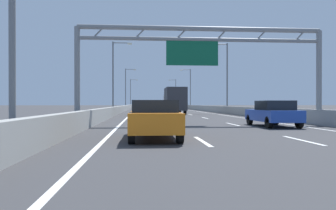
% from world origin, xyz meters
% --- Properties ---
extents(ground_plane, '(260.00, 260.00, 0.00)m').
position_xyz_m(ground_plane, '(0.00, 100.00, 0.00)').
color(ground_plane, '#38383A').
extents(lane_dash_left_1, '(0.16, 3.00, 0.01)m').
position_xyz_m(lane_dash_left_1, '(-1.80, 12.50, 0.01)').
color(lane_dash_left_1, white).
rests_on(lane_dash_left_1, ground_plane).
extents(lane_dash_left_2, '(0.16, 3.00, 0.01)m').
position_xyz_m(lane_dash_left_2, '(-1.80, 21.50, 0.01)').
color(lane_dash_left_2, white).
rests_on(lane_dash_left_2, ground_plane).
extents(lane_dash_left_3, '(0.16, 3.00, 0.01)m').
position_xyz_m(lane_dash_left_3, '(-1.80, 30.50, 0.01)').
color(lane_dash_left_3, white).
rests_on(lane_dash_left_3, ground_plane).
extents(lane_dash_left_4, '(0.16, 3.00, 0.01)m').
position_xyz_m(lane_dash_left_4, '(-1.80, 39.50, 0.01)').
color(lane_dash_left_4, white).
rests_on(lane_dash_left_4, ground_plane).
extents(lane_dash_left_5, '(0.16, 3.00, 0.01)m').
position_xyz_m(lane_dash_left_5, '(-1.80, 48.50, 0.01)').
color(lane_dash_left_5, white).
rests_on(lane_dash_left_5, ground_plane).
extents(lane_dash_left_6, '(0.16, 3.00, 0.01)m').
position_xyz_m(lane_dash_left_6, '(-1.80, 57.50, 0.01)').
color(lane_dash_left_6, white).
rests_on(lane_dash_left_6, ground_plane).
extents(lane_dash_left_7, '(0.16, 3.00, 0.01)m').
position_xyz_m(lane_dash_left_7, '(-1.80, 66.50, 0.01)').
color(lane_dash_left_7, white).
rests_on(lane_dash_left_7, ground_plane).
extents(lane_dash_left_8, '(0.16, 3.00, 0.01)m').
position_xyz_m(lane_dash_left_8, '(-1.80, 75.50, 0.01)').
color(lane_dash_left_8, white).
rests_on(lane_dash_left_8, ground_plane).
extents(lane_dash_left_9, '(0.16, 3.00, 0.01)m').
position_xyz_m(lane_dash_left_9, '(-1.80, 84.50, 0.01)').
color(lane_dash_left_9, white).
rests_on(lane_dash_left_9, ground_plane).
extents(lane_dash_left_10, '(0.16, 3.00, 0.01)m').
position_xyz_m(lane_dash_left_10, '(-1.80, 93.50, 0.01)').
color(lane_dash_left_10, white).
rests_on(lane_dash_left_10, ground_plane).
extents(lane_dash_left_11, '(0.16, 3.00, 0.01)m').
position_xyz_m(lane_dash_left_11, '(-1.80, 102.50, 0.01)').
color(lane_dash_left_11, white).
rests_on(lane_dash_left_11, ground_plane).
extents(lane_dash_left_12, '(0.16, 3.00, 0.01)m').
position_xyz_m(lane_dash_left_12, '(-1.80, 111.50, 0.01)').
color(lane_dash_left_12, white).
rests_on(lane_dash_left_12, ground_plane).
extents(lane_dash_left_13, '(0.16, 3.00, 0.01)m').
position_xyz_m(lane_dash_left_13, '(-1.80, 120.50, 0.01)').
color(lane_dash_left_13, white).
rests_on(lane_dash_left_13, ground_plane).
extents(lane_dash_left_14, '(0.16, 3.00, 0.01)m').
position_xyz_m(lane_dash_left_14, '(-1.80, 129.50, 0.01)').
color(lane_dash_left_14, white).
rests_on(lane_dash_left_14, ground_plane).
extents(lane_dash_left_15, '(0.16, 3.00, 0.01)m').
position_xyz_m(lane_dash_left_15, '(-1.80, 138.50, 0.01)').
color(lane_dash_left_15, white).
rests_on(lane_dash_left_15, ground_plane).
extents(lane_dash_left_16, '(0.16, 3.00, 0.01)m').
position_xyz_m(lane_dash_left_16, '(-1.80, 147.50, 0.01)').
color(lane_dash_left_16, white).
rests_on(lane_dash_left_16, ground_plane).
extents(lane_dash_left_17, '(0.16, 3.00, 0.01)m').
position_xyz_m(lane_dash_left_17, '(-1.80, 156.50, 0.01)').
color(lane_dash_left_17, white).
rests_on(lane_dash_left_17, ground_plane).
extents(lane_dash_right_1, '(0.16, 3.00, 0.01)m').
position_xyz_m(lane_dash_right_1, '(1.80, 12.50, 0.01)').
color(lane_dash_right_1, white).
rests_on(lane_dash_right_1, ground_plane).
extents(lane_dash_right_2, '(0.16, 3.00, 0.01)m').
position_xyz_m(lane_dash_right_2, '(1.80, 21.50, 0.01)').
color(lane_dash_right_2, white).
rests_on(lane_dash_right_2, ground_plane).
extents(lane_dash_right_3, '(0.16, 3.00, 0.01)m').
position_xyz_m(lane_dash_right_3, '(1.80, 30.50, 0.01)').
color(lane_dash_right_3, white).
rests_on(lane_dash_right_3, ground_plane).
extents(lane_dash_right_4, '(0.16, 3.00, 0.01)m').
position_xyz_m(lane_dash_right_4, '(1.80, 39.50, 0.01)').
color(lane_dash_right_4, white).
rests_on(lane_dash_right_4, ground_plane).
extents(lane_dash_right_5, '(0.16, 3.00, 0.01)m').
position_xyz_m(lane_dash_right_5, '(1.80, 48.50, 0.01)').
color(lane_dash_right_5, white).
rests_on(lane_dash_right_5, ground_plane).
extents(lane_dash_right_6, '(0.16, 3.00, 0.01)m').
position_xyz_m(lane_dash_right_6, '(1.80, 57.50, 0.01)').
color(lane_dash_right_6, white).
rests_on(lane_dash_right_6, ground_plane).
extents(lane_dash_right_7, '(0.16, 3.00, 0.01)m').
position_xyz_m(lane_dash_right_7, '(1.80, 66.50, 0.01)').
color(lane_dash_right_7, white).
rests_on(lane_dash_right_7, ground_plane).
extents(lane_dash_right_8, '(0.16, 3.00, 0.01)m').
position_xyz_m(lane_dash_right_8, '(1.80, 75.50, 0.01)').
color(lane_dash_right_8, white).
rests_on(lane_dash_right_8, ground_plane).
extents(lane_dash_right_9, '(0.16, 3.00, 0.01)m').
position_xyz_m(lane_dash_right_9, '(1.80, 84.50, 0.01)').
color(lane_dash_right_9, white).
rests_on(lane_dash_right_9, ground_plane).
extents(lane_dash_right_10, '(0.16, 3.00, 0.01)m').
position_xyz_m(lane_dash_right_10, '(1.80, 93.50, 0.01)').
color(lane_dash_right_10, white).
rests_on(lane_dash_right_10, ground_plane).
extents(lane_dash_right_11, '(0.16, 3.00, 0.01)m').
position_xyz_m(lane_dash_right_11, '(1.80, 102.50, 0.01)').
color(lane_dash_right_11, white).
rests_on(lane_dash_right_11, ground_plane).
extents(lane_dash_right_12, '(0.16, 3.00, 0.01)m').
position_xyz_m(lane_dash_right_12, '(1.80, 111.50, 0.01)').
color(lane_dash_right_12, white).
rests_on(lane_dash_right_12, ground_plane).
extents(lane_dash_right_13, '(0.16, 3.00, 0.01)m').
position_xyz_m(lane_dash_right_13, '(1.80, 120.50, 0.01)').
color(lane_dash_right_13, white).
rests_on(lane_dash_right_13, ground_plane).
extents(lane_dash_right_14, '(0.16, 3.00, 0.01)m').
position_xyz_m(lane_dash_right_14, '(1.80, 129.50, 0.01)').
color(lane_dash_right_14, white).
rests_on(lane_dash_right_14, ground_plane).
extents(lane_dash_right_15, '(0.16, 3.00, 0.01)m').
position_xyz_m(lane_dash_right_15, '(1.80, 138.50, 0.01)').
color(lane_dash_right_15, white).
rests_on(lane_dash_right_15, ground_plane).
extents(lane_dash_right_16, '(0.16, 3.00, 0.01)m').
position_xyz_m(lane_dash_right_16, '(1.80, 147.50, 0.01)').
color(lane_dash_right_16, white).
rests_on(lane_dash_right_16, ground_plane).
extents(lane_dash_right_17, '(0.16, 3.00, 0.01)m').
position_xyz_m(lane_dash_right_17, '(1.80, 156.50, 0.01)').
color(lane_dash_right_17, white).
rests_on(lane_dash_right_17, ground_plane).
extents(edge_line_left, '(0.16, 176.00, 0.01)m').
position_xyz_m(edge_line_left, '(-5.25, 88.00, 0.01)').
color(edge_line_left, white).
rests_on(edge_line_left, ground_plane).
extents(edge_line_right, '(0.16, 176.00, 0.01)m').
position_xyz_m(edge_line_right, '(5.25, 88.00, 0.01)').
color(edge_line_right, white).
rests_on(edge_line_right, ground_plane).
extents(barrier_left, '(0.45, 220.00, 0.95)m').
position_xyz_m(barrier_left, '(-6.90, 110.00, 0.47)').
color(barrier_left, '#9E9E99').
rests_on(barrier_left, ground_plane).
extents(barrier_right, '(0.45, 220.00, 0.95)m').
position_xyz_m(barrier_right, '(6.90, 110.00, 0.47)').
color(barrier_right, '#9E9E99').
rests_on(barrier_right, ground_plane).
extents(sign_gantry, '(16.33, 0.36, 6.36)m').
position_xyz_m(sign_gantry, '(-0.08, 22.43, 4.84)').
color(sign_gantry, gray).
rests_on(sign_gantry, ground_plane).
extents(streetlamp_left_mid, '(2.58, 0.28, 9.50)m').
position_xyz_m(streetlamp_left_mid, '(-7.47, 45.14, 5.40)').
color(streetlamp_left_mid, slate).
rests_on(streetlamp_left_mid, ground_plane).
extents(streetlamp_right_mid, '(2.58, 0.28, 9.50)m').
position_xyz_m(streetlamp_right_mid, '(7.47, 45.14, 5.40)').
color(streetlamp_right_mid, slate).
rests_on(streetlamp_right_mid, ground_plane).
extents(streetlamp_left_far, '(2.58, 0.28, 9.50)m').
position_xyz_m(streetlamp_left_far, '(-7.47, 79.07, 5.40)').
color(streetlamp_left_far, slate).
rests_on(streetlamp_left_far, ground_plane).
extents(streetlamp_right_far, '(2.58, 0.28, 9.50)m').
position_xyz_m(streetlamp_right_far, '(7.47, 79.07, 5.40)').
color(streetlamp_right_far, slate).
rests_on(streetlamp_right_far, ground_plane).
extents(streetlamp_left_distant, '(2.58, 0.28, 9.50)m').
position_xyz_m(streetlamp_left_distant, '(-7.47, 113.00, 5.40)').
color(streetlamp_left_distant, slate).
rests_on(streetlamp_left_distant, ground_plane).
extents(streetlamp_right_distant, '(2.58, 0.28, 9.50)m').
position_xyz_m(streetlamp_right_distant, '(7.47, 113.00, 5.40)').
color(streetlamp_right_distant, slate).
rests_on(streetlamp_right_distant, ground_plane).
extents(green_car, '(1.82, 4.64, 1.43)m').
position_xyz_m(green_car, '(0.06, 97.21, 0.75)').
color(green_car, '#1E7A38').
rests_on(green_car, ground_plane).
extents(orange_car, '(1.80, 4.36, 1.44)m').
position_xyz_m(orange_car, '(-3.44, 13.54, 0.74)').
color(orange_car, orange).
rests_on(orange_car, ground_plane).
extents(blue_car, '(1.89, 4.18, 1.48)m').
position_xyz_m(blue_car, '(3.60, 19.50, 0.76)').
color(blue_car, '#2347AD').
rests_on(blue_car, ground_plane).
extents(black_car, '(1.70, 4.48, 1.52)m').
position_xyz_m(black_car, '(-3.49, 34.76, 0.78)').
color(black_car, black).
rests_on(black_car, ground_plane).
extents(white_car, '(1.79, 4.62, 1.41)m').
position_xyz_m(white_car, '(-3.54, 126.61, 0.72)').
color(white_car, silver).
rests_on(white_car, ground_plane).
extents(red_car, '(1.80, 4.29, 1.55)m').
position_xyz_m(red_car, '(-3.78, 102.53, 0.78)').
color(red_car, red).
rests_on(red_car, ground_plane).
extents(silver_car, '(1.73, 4.67, 1.43)m').
position_xyz_m(silver_car, '(3.77, 71.15, 0.75)').
color(silver_car, '#A8ADB2').
rests_on(silver_car, ground_plane).
extents(box_truck, '(2.37, 7.58, 3.23)m').
position_xyz_m(box_truck, '(0.18, 42.07, 1.73)').
color(box_truck, silver).
rests_on(box_truck, ground_plane).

